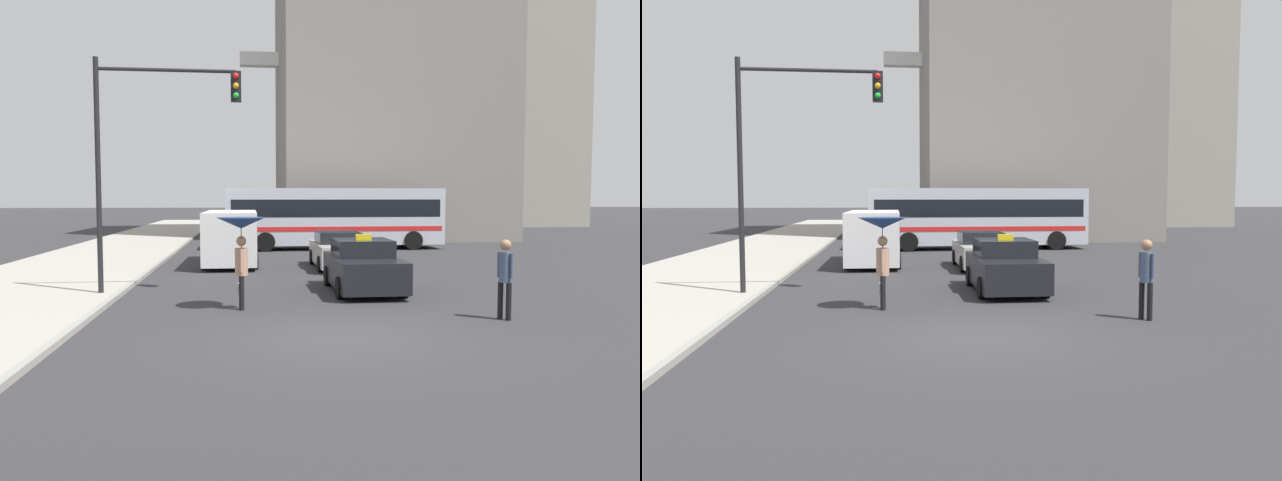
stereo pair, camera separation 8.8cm
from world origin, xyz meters
The scene contains 10 objects.
ground_plane centered at (0.00, 0.00, 0.00)m, with size 300.00×300.00×0.00m, color #2D2D30.
taxi centered at (1.61, 5.76, 0.69)m, with size 1.91×4.06×1.64m.
sedan_red centered at (1.78, 11.70, 0.65)m, with size 1.91×4.34×1.37m.
ambulance_van centered at (-2.31, 13.36, 1.19)m, with size 2.11×5.65×2.13m.
city_bus centered at (2.83, 20.39, 1.75)m, with size 11.21×2.85×3.14m.
pedestrian_with_umbrella centered at (-1.82, 3.24, 1.83)m, with size 1.17×1.17×2.21m.
pedestrian_man centered at (3.93, 1.31, 1.03)m, with size 0.35×0.39×1.77m.
traffic_light centered at (-4.16, 5.52, 4.41)m, with size 3.87×0.38×6.37m.
building_tower_far centered at (23.41, 47.55, 14.29)m, with size 11.29×12.80×28.57m.
monument_cross centered at (1.67, 32.28, 9.59)m, with size 7.44×0.90×16.90m.
Camera 1 is at (-1.69, -11.68, 2.69)m, focal length 35.00 mm.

